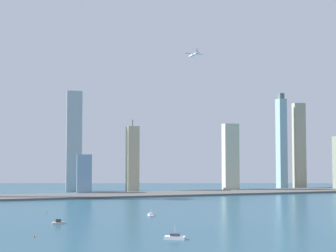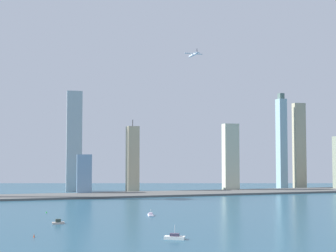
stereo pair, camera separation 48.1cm
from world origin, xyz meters
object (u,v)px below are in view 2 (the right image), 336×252
Objects in this scene: skyscraper_0 at (299,146)px; boat_3 at (58,222)px; skyscraper_2 at (282,143)px; boat_1 at (151,215)px; boat_2 at (175,237)px; channel_buoy_1 at (46,212)px; airplane at (193,55)px; channel_buoy_0 at (34,235)px; skyscraper_4 at (132,159)px; skyscraper_6 at (74,141)px; skyscraper_5 at (231,157)px; skyscraper_3 at (84,174)px.

boat_3 is (-439.67, -322.16, -76.88)m from skyscraper_0.
boat_1 is (-305.22, -284.52, -82.58)m from skyscraper_2.
skyscraper_2 is at bearing -101.82° from boat_2.
skyscraper_0 is at bearing -104.73° from boat_2.
skyscraper_0 is 9.18× the size of boat_2.
airplane is at bearing 32.58° from channel_buoy_1.
airplane reaches higher than skyscraper_2.
boat_3 is at bearing 73.01° from channel_buoy_0.
boat_3 is 3.92× the size of channel_buoy_0.
skyscraper_4 is 104.93m from skyscraper_6.
skyscraper_6 is at bearing 167.60° from skyscraper_5.
skyscraper_4 is 169.14m from skyscraper_5.
boat_2 is 5.91× the size of channel_buoy_0.
skyscraper_3 is 223.77m from channel_buoy_1.
skyscraper_2 is 531.45m from boat_2.
skyscraper_5 is (-106.16, -16.69, -25.83)m from skyscraper_2.
skyscraper_4 is at bearing 66.92° from boat_3.
airplane is (117.14, 323.04, 214.55)m from boat_2.
channel_buoy_1 is (-450.69, -237.61, -77.70)m from skyscraper_0.
boat_1 is at bearing -139.97° from skyscraper_0.
boat_1 is at bearing 144.95° from airplane.
boat_1 is 102.52m from boat_3.
boat_2 reaches higher than channel_buoy_1.
airplane is at bearing 45.67° from boat_3.
skyscraper_4 is 359.40m from boat_3.
skyscraper_4 is at bearing 170.05° from skyscraper_5.
boat_2 is 133.25m from boat_3.
skyscraper_3 is 303.75m from boat_3.
skyscraper_0 is 606.33m from channel_buoy_0.
skyscraper_3 is at bearing -176.82° from skyscraper_2.
skyscraper_4 is 303.68m from boat_1.
skyscraper_4 is (-272.74, 12.52, -28.43)m from skyscraper_2.
channel_buoy_0 is 0.09× the size of airplane.
channel_buoy_1 is (-56.90, -214.21, -30.80)m from skyscraper_3.
skyscraper_0 is 54.27× the size of channel_buoy_0.
skyscraper_2 is at bearing -2.63° from skyscraper_4.
skyscraper_4 is at bearing 69.38° from channel_buoy_0.
skyscraper_2 is 519.37m from boat_3.
skyscraper_0 is at bearing 8.03° from skyscraper_5.
skyscraper_0 is at bearing -72.32° from airplane.
skyscraper_5 is 426.33m from boat_3.
airplane reaches higher than skyscraper_5.
skyscraper_3 reaches higher than boat_3.
airplane is (157.83, -77.02, 184.59)m from skyscraper_3.
skyscraper_0 is at bearing 40.15° from channel_buoy_0.
boat_1 is 135.69m from boat_2.
boat_3 is (-401.93, -318.55, -82.00)m from skyscraper_2.
skyscraper_0 is at bearing -5.26° from skyscraper_6.
boat_2 reaches higher than boat_1.
airplane is at bearing -138.97° from skyscraper_5.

